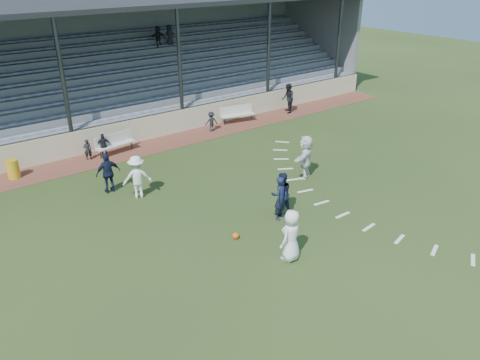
{
  "coord_description": "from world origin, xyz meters",
  "views": [
    {
      "loc": [
        -9.17,
        -9.67,
        8.55
      ],
      "look_at": [
        0.0,
        2.5,
        1.3
      ],
      "focal_mm": 35.0,
      "sensor_mm": 36.0,
      "label": 1
    }
  ],
  "objects_px": {
    "bench_left": "(115,142)",
    "trash_bin": "(13,169)",
    "football": "(236,236)",
    "player_navy_lead": "(281,198)",
    "official": "(288,98)",
    "bench_right": "(237,113)",
    "player_white_lead": "(291,235)"
  },
  "relations": [
    {
      "from": "player_white_lead",
      "to": "official",
      "type": "height_order",
      "value": "official"
    },
    {
      "from": "bench_right",
      "to": "trash_bin",
      "type": "height_order",
      "value": "bench_right"
    },
    {
      "from": "football",
      "to": "official",
      "type": "relative_size",
      "value": 0.13
    },
    {
      "from": "bench_right",
      "to": "trash_bin",
      "type": "relative_size",
      "value": 2.5
    },
    {
      "from": "trash_bin",
      "to": "player_white_lead",
      "type": "bearing_deg",
      "value": -64.95
    },
    {
      "from": "player_white_lead",
      "to": "official",
      "type": "xyz_separation_m",
      "value": [
        10.28,
        11.44,
        0.05
      ]
    },
    {
      "from": "bench_left",
      "to": "football",
      "type": "height_order",
      "value": "bench_left"
    },
    {
      "from": "bench_left",
      "to": "player_white_lead",
      "type": "distance_m",
      "value": 11.63
    },
    {
      "from": "trash_bin",
      "to": "bench_right",
      "type": "bearing_deg",
      "value": 1.42
    },
    {
      "from": "bench_right",
      "to": "trash_bin",
      "type": "bearing_deg",
      "value": -167.05
    },
    {
      "from": "football",
      "to": "player_navy_lead",
      "type": "bearing_deg",
      "value": 3.69
    },
    {
      "from": "bench_right",
      "to": "football",
      "type": "distance_m",
      "value": 12.34
    },
    {
      "from": "player_white_lead",
      "to": "player_navy_lead",
      "type": "bearing_deg",
      "value": -139.13
    },
    {
      "from": "trash_bin",
      "to": "official",
      "type": "relative_size",
      "value": 0.46
    },
    {
      "from": "player_white_lead",
      "to": "player_navy_lead",
      "type": "xyz_separation_m",
      "value": [
        1.45,
        2.1,
        -0.04
      ]
    },
    {
      "from": "bench_right",
      "to": "player_navy_lead",
      "type": "relative_size",
      "value": 1.25
    },
    {
      "from": "bench_left",
      "to": "player_navy_lead",
      "type": "relative_size",
      "value": 1.25
    },
    {
      "from": "bench_right",
      "to": "player_navy_lead",
      "type": "xyz_separation_m",
      "value": [
        -5.28,
        -9.74,
        0.23
      ]
    },
    {
      "from": "bench_left",
      "to": "football",
      "type": "relative_size",
      "value": 9.17
    },
    {
      "from": "bench_right",
      "to": "official",
      "type": "relative_size",
      "value": 1.15
    },
    {
      "from": "football",
      "to": "player_navy_lead",
      "type": "xyz_separation_m",
      "value": [
        2.12,
        0.14,
        0.7
      ]
    },
    {
      "from": "player_navy_lead",
      "to": "official",
      "type": "bearing_deg",
      "value": 28.65
    },
    {
      "from": "official",
      "to": "trash_bin",
      "type": "bearing_deg",
      "value": -58.19
    },
    {
      "from": "bench_left",
      "to": "trash_bin",
      "type": "relative_size",
      "value": 2.49
    },
    {
      "from": "bench_left",
      "to": "football",
      "type": "xyz_separation_m",
      "value": [
        0.09,
        -9.64,
        -0.47
      ]
    },
    {
      "from": "bench_right",
      "to": "player_navy_lead",
      "type": "height_order",
      "value": "player_navy_lead"
    },
    {
      "from": "official",
      "to": "player_navy_lead",
      "type": "bearing_deg",
      "value": -11.23
    },
    {
      "from": "player_white_lead",
      "to": "bench_left",
      "type": "bearing_deg",
      "value": -100.78
    },
    {
      "from": "trash_bin",
      "to": "bench_left",
      "type": "bearing_deg",
      "value": 0.85
    },
    {
      "from": "bench_left",
      "to": "bench_right",
      "type": "bearing_deg",
      "value": -6.47
    },
    {
      "from": "football",
      "to": "player_navy_lead",
      "type": "distance_m",
      "value": 2.24
    },
    {
      "from": "trash_bin",
      "to": "official",
      "type": "height_order",
      "value": "official"
    }
  ]
}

